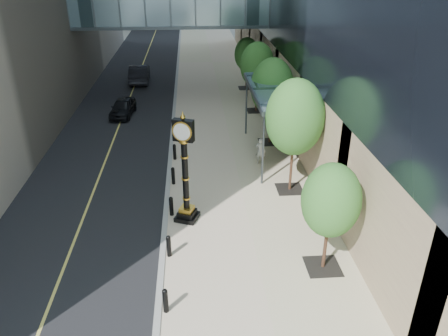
{
  "coord_description": "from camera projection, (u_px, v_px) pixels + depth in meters",
  "views": [
    {
      "loc": [
        -1.52,
        -10.85,
        11.68
      ],
      "look_at": [
        -0.14,
        7.23,
        2.62
      ],
      "focal_mm": 35.0,
      "sensor_mm": 36.0,
      "label": 1
    }
  ],
  "objects": [
    {
      "name": "street_clock",
      "position": [
        185.0,
        177.0,
        20.06
      ],
      "size": [
        1.29,
        1.29,
        5.3
      ],
      "rotation": [
        0.0,
        0.0,
        -0.38
      ],
      "color": "black",
      "rests_on": "sidewalk"
    },
    {
      "name": "sidewalk",
      "position": [
        212.0,
        62.0,
        50.74
      ],
      "size": [
        8.0,
        180.0,
        0.06
      ],
      "primitive_type": "cube",
      "color": "#C3B096",
      "rests_on": "ground"
    },
    {
      "name": "curb",
      "position": [
        178.0,
        63.0,
        50.46
      ],
      "size": [
        0.25,
        180.0,
        0.07
      ],
      "primitive_type": "cube",
      "color": "gray",
      "rests_on": "ground"
    },
    {
      "name": "street_trees",
      "position": [
        273.0,
        91.0,
        27.35
      ],
      "size": [
        2.97,
        28.27,
        6.11
      ],
      "color": "black",
      "rests_on": "sidewalk"
    },
    {
      "name": "car_far",
      "position": [
        139.0,
        73.0,
        42.8
      ],
      "size": [
        1.99,
        5.22,
        1.7
      ],
      "primitive_type": "imported",
      "rotation": [
        0.0,
        0.0,
        3.18
      ],
      "color": "black",
      "rests_on": "road"
    },
    {
      "name": "car_near",
      "position": [
        123.0,
        107.0,
        34.13
      ],
      "size": [
        1.96,
        4.02,
        1.32
      ],
      "primitive_type": "imported",
      "rotation": [
        0.0,
        0.0,
        -0.11
      ],
      "color": "black",
      "rests_on": "road"
    },
    {
      "name": "road",
      "position": [
        143.0,
        64.0,
        50.2
      ],
      "size": [
        8.0,
        180.0,
        0.02
      ],
      "primitive_type": "cube",
      "color": "black",
      "rests_on": "ground"
    },
    {
      "name": "bollard_row",
      "position": [
        172.0,
        191.0,
        22.62
      ],
      "size": [
        0.2,
        16.2,
        0.9
      ],
      "color": "black",
      "rests_on": "sidewalk"
    },
    {
      "name": "ground",
      "position": [
        244.0,
        329.0,
        15.0
      ],
      "size": [
        320.0,
        320.0,
        0.0
      ],
      "primitive_type": "plane",
      "color": "gray",
      "rests_on": "ground"
    },
    {
      "name": "pedestrian",
      "position": [
        260.0,
        151.0,
        26.14
      ],
      "size": [
        0.72,
        0.62,
        1.68
      ],
      "primitive_type": "imported",
      "rotation": [
        0.0,
        0.0,
        2.72
      ],
      "color": "#ABA99D",
      "rests_on": "sidewalk"
    },
    {
      "name": "skywalk",
      "position": [
        171.0,
        4.0,
        36.33
      ],
      "size": [
        17.0,
        4.2,
        5.8
      ],
      "color": "slate",
      "rests_on": "ground"
    },
    {
      "name": "entrance_canopy",
      "position": [
        276.0,
        91.0,
        25.85
      ],
      "size": [
        3.0,
        8.0,
        4.38
      ],
      "color": "#383F44",
      "rests_on": "ground"
    }
  ]
}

